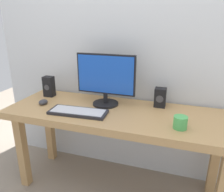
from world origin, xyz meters
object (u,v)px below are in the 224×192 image
desk (117,122)px  coffee_mug (180,122)px  speaker_right (160,97)px  speaker_left (49,86)px  mouse (43,102)px  keyboard_primary (78,112)px  monitor (106,79)px

desk → coffee_mug: 0.51m
speaker_right → desk: bearing=-145.8°
desk → speaker_left: bearing=168.1°
speaker_left → mouse: bearing=-71.5°
speaker_right → keyboard_primary: bearing=-149.5°
speaker_left → coffee_mug: bearing=-13.9°
desk → speaker_right: size_ratio=11.29×
desk → monitor: (-0.13, 0.12, 0.31)m
desk → mouse: 0.64m
speaker_right → monitor: bearing=-168.5°
mouse → desk: bearing=-0.3°
keyboard_primary → monitor: bearing=61.4°
keyboard_primary → speaker_right: (0.57, 0.33, 0.07)m
mouse → speaker_left: 0.22m
keyboard_primary → speaker_left: size_ratio=2.42×
keyboard_primary → speaker_right: 0.66m
keyboard_primary → mouse: 0.37m
desk → coffee_mug: coffee_mug is taller
monitor → speaker_right: monitor is taller
speaker_right → speaker_left: speaker_left is taller
desk → mouse: (-0.63, -0.05, 0.11)m
monitor → speaker_right: size_ratio=3.16×
speaker_left → monitor: bearing=-3.1°
speaker_left → keyboard_primary: bearing=-32.9°
speaker_right → coffee_mug: 0.39m
desk → keyboard_primary: size_ratio=3.90×
speaker_left → speaker_right: bearing=3.4°
desk → mouse: mouse is taller
speaker_right → coffee_mug: speaker_right is taller
speaker_left → coffee_mug: 1.20m
speaker_right → coffee_mug: (0.17, -0.35, -0.04)m
monitor → desk: bearing=-41.5°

